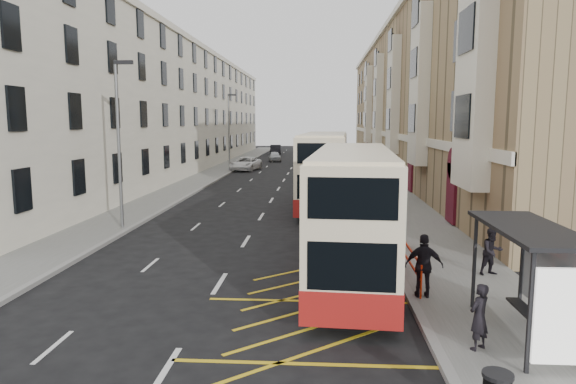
# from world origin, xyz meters

# --- Properties ---
(ground) EXTENTS (200.00, 200.00, 0.00)m
(ground) POSITION_xyz_m (0.00, 0.00, 0.00)
(ground) COLOR black
(ground) RESTS_ON ground
(pavement_right) EXTENTS (4.00, 120.00, 0.15)m
(pavement_right) POSITION_xyz_m (8.00, 30.00, 0.07)
(pavement_right) COLOR #61615C
(pavement_right) RESTS_ON ground
(pavement_left) EXTENTS (3.00, 120.00, 0.15)m
(pavement_left) POSITION_xyz_m (-7.50, 30.00, 0.07)
(pavement_left) COLOR #61615C
(pavement_left) RESTS_ON ground
(kerb_right) EXTENTS (0.25, 120.00, 0.15)m
(kerb_right) POSITION_xyz_m (6.00, 30.00, 0.07)
(kerb_right) COLOR gray
(kerb_right) RESTS_ON ground
(kerb_left) EXTENTS (0.25, 120.00, 0.15)m
(kerb_left) POSITION_xyz_m (-6.00, 30.00, 0.07)
(kerb_left) COLOR gray
(kerb_left) RESTS_ON ground
(road_markings) EXTENTS (10.00, 110.00, 0.01)m
(road_markings) POSITION_xyz_m (0.00, 45.00, 0.01)
(road_markings) COLOR silver
(road_markings) RESTS_ON ground
(terrace_right) EXTENTS (10.75, 79.00, 15.25)m
(terrace_right) POSITION_xyz_m (14.88, 45.38, 7.52)
(terrace_right) COLOR #998159
(terrace_right) RESTS_ON ground
(terrace_left) EXTENTS (9.18, 79.00, 13.25)m
(terrace_left) POSITION_xyz_m (-13.43, 45.50, 6.52)
(terrace_left) COLOR silver
(terrace_left) RESTS_ON ground
(bus_shelter) EXTENTS (1.65, 4.25, 2.70)m
(bus_shelter) POSITION_xyz_m (8.34, -0.39, 2.14)
(bus_shelter) COLOR black
(bus_shelter) RESTS_ON pavement_right
(guard_railing) EXTENTS (0.06, 6.56, 1.01)m
(guard_railing) POSITION_xyz_m (6.25, 5.75, 0.86)
(guard_railing) COLOR red
(guard_railing) RESTS_ON pavement_right
(street_lamp_near) EXTENTS (0.93, 0.18, 8.00)m
(street_lamp_near) POSITION_xyz_m (-6.35, 12.00, 4.64)
(street_lamp_near) COLOR slate
(street_lamp_near) RESTS_ON pavement_left
(street_lamp_far) EXTENTS (0.93, 0.18, 8.00)m
(street_lamp_far) POSITION_xyz_m (-6.35, 42.00, 4.64)
(street_lamp_far) COLOR slate
(street_lamp_far) RESTS_ON pavement_left
(double_decker_front) EXTENTS (3.22, 11.07, 4.36)m
(double_decker_front) POSITION_xyz_m (4.40, 5.13, 2.22)
(double_decker_front) COLOR #F8E6BE
(double_decker_front) RESTS_ON ground
(double_decker_rear) EXTENTS (3.28, 11.61, 4.58)m
(double_decker_rear) POSITION_xyz_m (3.54, 19.48, 2.33)
(double_decker_rear) COLOR #F8E6BE
(double_decker_rear) RESTS_ON ground
(pedestrian_near) EXTENTS (0.67, 0.64, 1.54)m
(pedestrian_near) POSITION_xyz_m (6.90, -0.82, 0.92)
(pedestrian_near) COLOR black
(pedestrian_near) RESTS_ON pavement_right
(pedestrian_mid) EXTENTS (0.93, 0.82, 1.61)m
(pedestrian_mid) POSITION_xyz_m (9.08, 5.04, 0.95)
(pedestrian_mid) COLOR black
(pedestrian_mid) RESTS_ON pavement_right
(pedestrian_far) EXTENTS (1.14, 0.55, 1.89)m
(pedestrian_far) POSITION_xyz_m (6.35, 2.67, 1.09)
(pedestrian_far) COLOR black
(pedestrian_far) RESTS_ON pavement_right
(white_van) EXTENTS (3.30, 5.60, 1.46)m
(white_van) POSITION_xyz_m (-4.80, 43.06, 0.73)
(white_van) COLOR white
(white_van) RESTS_ON ground
(car_silver) EXTENTS (2.11, 4.06, 1.32)m
(car_silver) POSITION_xyz_m (-2.80, 56.02, 0.66)
(car_silver) COLOR #B3B6BA
(car_silver) RESTS_ON ground
(car_dark) EXTENTS (1.99, 4.88, 1.58)m
(car_dark) POSITION_xyz_m (-3.85, 69.60, 0.79)
(car_dark) COLOR black
(car_dark) RESTS_ON ground
(car_red) EXTENTS (2.11, 4.89, 1.40)m
(car_red) POSITION_xyz_m (3.82, 65.75, 0.70)
(car_red) COLOR #9D0B11
(car_red) RESTS_ON ground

